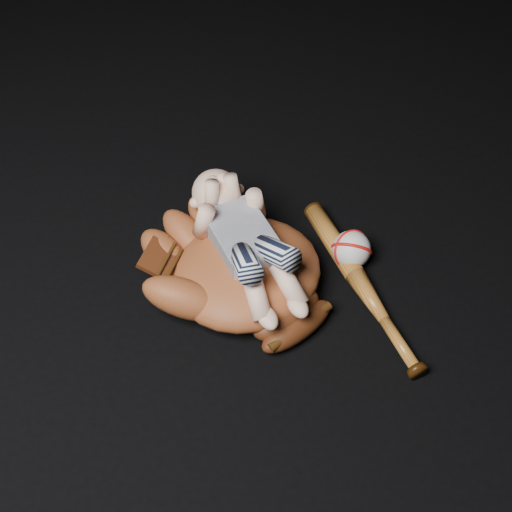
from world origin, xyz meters
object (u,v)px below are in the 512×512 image
(baseball_glove, at_px, (247,267))
(baseball, at_px, (352,250))
(newborn_baby, at_px, (248,242))
(baseball_bat, at_px, (361,284))

(baseball_glove, relative_size, baseball, 5.33)
(baseball_glove, height_order, newborn_baby, newborn_baby)
(baseball_glove, height_order, baseball, baseball_glove)
(baseball_bat, xyz_separation_m, baseball, (0.02, 0.07, 0.02))
(baseball_bat, bearing_deg, baseball, 73.28)
(baseball, bearing_deg, baseball_glove, 171.03)
(baseball_glove, height_order, baseball_bat, baseball_glove)
(baseball_glove, xyz_separation_m, baseball_bat, (0.19, -0.10, -0.04))
(baseball_glove, distance_m, baseball_bat, 0.22)
(newborn_baby, xyz_separation_m, baseball, (0.20, -0.04, -0.08))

